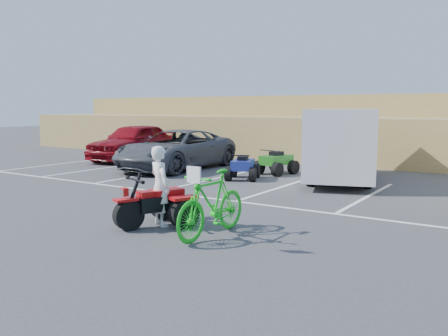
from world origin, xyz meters
The scene contains 11 objects.
ground centered at (0.00, 0.00, 0.00)m, with size 100.00×100.00×0.00m, color #3B3B3E.
parking_stripes centered at (0.87, 4.07, 0.00)m, with size 28.00×5.16×0.01m.
grass_embankment centered at (0.00, 15.48, 1.42)m, with size 40.00×8.50×3.10m.
red_trike_atv centered at (-0.05, -0.74, 0.00)m, with size 1.21×1.61×1.05m, color #B60A0D, non-canonical shape.
rider centered at (0.01, -0.60, 0.83)m, with size 0.61×0.40×1.66m, color white.
green_dirt_bike centered at (1.38, -0.71, 0.63)m, with size 0.59×2.09×1.26m, color #14BF19.
grey_pickup centered at (-5.48, 6.78, 0.78)m, with size 2.59×5.61×1.56m, color #45484C.
red_car centered at (-9.19, 8.25, 0.86)m, with size 2.03×5.05×1.72m, color maroon.
cargo_trailer centered at (1.09, 7.25, 1.30)m, with size 3.54×5.52×2.40m.
quad_atv_blue centered at (-1.84, 5.85, 0.00)m, with size 1.03×1.37×0.90m, color navy, non-canonical shape.
quad_atv_green centered at (-1.47, 7.64, 0.00)m, with size 1.08×1.44×0.94m, color #1B6316, non-canonical shape.
Camera 1 is at (6.38, -7.97, 2.43)m, focal length 38.00 mm.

